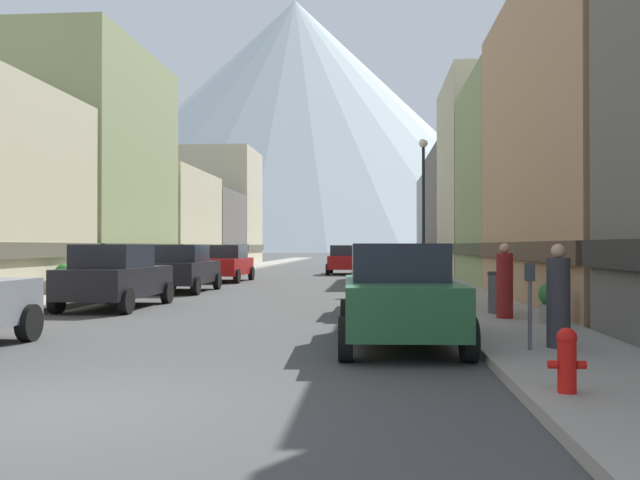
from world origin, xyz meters
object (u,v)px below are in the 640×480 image
object	(u,v)px
car_left_3	(226,263)
car_driving_0	(344,260)
car_left_1	(116,276)
fire_hydrant_near	(567,358)
parking_meter_near	(530,293)
streetlamp_right	(423,189)
car_right_0	(398,294)
car_right_1	(390,277)
potted_plant_0	(551,302)
potted_plant_1	(65,277)
trash_bin_right	(500,292)
pedestrian_0	(558,300)
pedestrian_2	(505,283)
car_left_2	(183,268)

from	to	relation	value
car_left_3	car_driving_0	distance (m)	10.44
car_left_1	fire_hydrant_near	distance (m)	14.25
car_left_3	parking_meter_near	bearing A→B (deg)	-66.54
fire_hydrant_near	streetlamp_right	distance (m)	19.85
car_left_1	car_right_0	bearing A→B (deg)	-40.26
car_right_1	fire_hydrant_near	xyz separation A→B (m)	(1.65, -10.62, -0.37)
car_left_3	car_right_1	size ratio (longest dim) A/B	1.00
potted_plant_0	potted_plant_1	world-z (taller)	potted_plant_1
car_left_1	trash_bin_right	xyz separation A→B (m)	(10.15, -2.08, -0.26)
car_right_0	trash_bin_right	distance (m)	5.05
car_right_1	fire_hydrant_near	size ratio (longest dim) A/B	6.29
car_driving_0	fire_hydrant_near	xyz separation A→B (m)	(3.85, -34.01, -0.37)
potted_plant_0	pedestrian_0	bearing A→B (deg)	-102.65
car_left_1	potted_plant_1	size ratio (longest dim) A/B	4.44
car_left_3	streetlamp_right	distance (m)	11.12
car_right_1	potted_plant_0	xyz separation A→B (m)	(3.20, -3.94, -0.32)
car_right_1	streetlamp_right	xyz separation A→B (m)	(1.55, 8.92, 3.09)
car_left_3	potted_plant_1	world-z (taller)	car_left_3
fire_hydrant_near	trash_bin_right	bearing A→B (deg)	84.13
car_right_0	potted_plant_1	size ratio (longest dim) A/B	4.49
car_left_3	potted_plant_0	size ratio (longest dim) A/B	5.18
car_left_3	car_driving_0	bearing A→B (deg)	58.87
potted_plant_0	streetlamp_right	distance (m)	13.41
fire_hydrant_near	streetlamp_right	size ratio (longest dim) A/B	0.12
pedestrian_2	potted_plant_0	bearing A→B (deg)	-52.80
potted_plant_0	pedestrian_0	world-z (taller)	pedestrian_0
car_left_3	fire_hydrant_near	xyz separation A→B (m)	(9.25, -25.07, -0.37)
potted_plant_0	pedestrian_2	world-z (taller)	pedestrian_2
car_right_1	parking_meter_near	bearing A→B (deg)	-75.53
parking_meter_near	car_left_3	bearing A→B (deg)	113.46
parking_meter_near	pedestrian_2	size ratio (longest dim) A/B	0.81
car_left_1	car_driving_0	size ratio (longest dim) A/B	1.00
car_left_2	fire_hydrant_near	distance (m)	19.80
trash_bin_right	pedestrian_2	world-z (taller)	pedestrian_2
car_right_0	car_driving_0	xyz separation A→B (m)	(-2.20, 29.61, 0.00)
pedestrian_0	trash_bin_right	bearing A→B (deg)	88.94
pedestrian_2	streetlamp_right	world-z (taller)	streetlamp_right
fire_hydrant_near	potted_plant_0	distance (m)	6.85
pedestrian_0	car_right_1	bearing A→B (deg)	108.60
car_left_2	car_driving_0	distance (m)	17.36
trash_bin_right	fire_hydrant_near	bearing A→B (deg)	-95.87
car_left_3	car_right_0	bearing A→B (deg)	-69.83
car_left_1	potted_plant_0	distance (m)	11.57
car_left_2	car_right_1	size ratio (longest dim) A/B	0.99
car_right_1	streetlamp_right	world-z (taller)	streetlamp_right
car_left_1	parking_meter_near	world-z (taller)	car_left_1
streetlamp_right	car_left_3	bearing A→B (deg)	148.88
car_left_3	car_right_1	world-z (taller)	same
car_right_0	car_driving_0	size ratio (longest dim) A/B	1.02
trash_bin_right	streetlamp_right	bearing A→B (deg)	95.29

